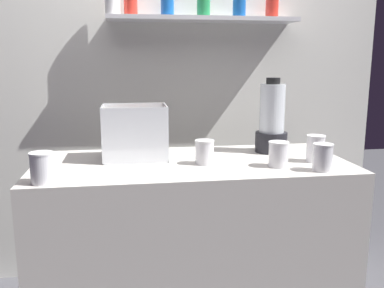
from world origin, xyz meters
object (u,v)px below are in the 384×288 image
object	(u,v)px
juice_cup_pomegranate_middle	(278,156)
juice_cup_beet_far_right	(315,149)
juice_cup_mango_right	(323,158)
carrot_display_bin	(135,142)
juice_cup_mango_far_left	(42,169)
juice_cup_pomegranate_left	(205,153)
blender_pitcher	(272,122)

from	to	relation	value
juice_cup_pomegranate_middle	juice_cup_beet_far_right	xyz separation A→B (m)	(0.20, 0.06, 0.01)
juice_cup_mango_right	carrot_display_bin	bearing A→B (deg)	156.18
carrot_display_bin	juice_cup_mango_far_left	bearing A→B (deg)	-135.15
carrot_display_bin	juice_cup_beet_far_right	size ratio (longest dim) A/B	2.43
juice_cup_mango_far_left	juice_cup_pomegranate_left	size ratio (longest dim) A/B	1.10
juice_cup_mango_far_left	juice_cup_mango_right	size ratio (longest dim) A/B	1.03
juice_cup_pomegranate_left	juice_cup_beet_far_right	xyz separation A→B (m)	(0.50, -0.03, 0.01)
juice_cup_pomegranate_left	juice_cup_pomegranate_middle	bearing A→B (deg)	-16.97
carrot_display_bin	juice_cup_mango_far_left	distance (m)	0.49
juice_cup_mango_far_left	juice_cup_pomegranate_left	distance (m)	0.68
carrot_display_bin	juice_cup_mango_far_left	xyz separation A→B (m)	(-0.35, -0.35, -0.03)
juice_cup_pomegranate_left	blender_pitcher	bearing A→B (deg)	27.79
carrot_display_bin	juice_cup_pomegranate_middle	bearing A→B (deg)	-21.71
carrot_display_bin	juice_cup_pomegranate_left	size ratio (longest dim) A/B	2.73
juice_cup_beet_far_right	juice_cup_mango_right	bearing A→B (deg)	-104.65
juice_cup_mango_far_left	juice_cup_pomegranate_middle	size ratio (longest dim) A/B	1.08
carrot_display_bin	juice_cup_beet_far_right	distance (m)	0.82
juice_cup_pomegranate_middle	juice_cup_beet_far_right	distance (m)	0.21
juice_cup_pomegranate_middle	juice_cup_mango_right	bearing A→B (deg)	-31.38
juice_cup_beet_far_right	carrot_display_bin	bearing A→B (deg)	167.38
juice_cup_mango_far_left	juice_cup_beet_far_right	world-z (taller)	juice_cup_beet_far_right
juice_cup_pomegranate_left	juice_cup_beet_far_right	bearing A→B (deg)	-3.63
juice_cup_pomegranate_middle	juice_cup_mango_right	size ratio (longest dim) A/B	0.96
blender_pitcher	juice_cup_mango_right	world-z (taller)	blender_pitcher
juice_cup_pomegranate_middle	juice_cup_beet_far_right	bearing A→B (deg)	17.31
blender_pitcher	juice_cup_pomegranate_middle	distance (m)	0.31
blender_pitcher	juice_cup_beet_far_right	distance (m)	0.28
juice_cup_mango_far_left	juice_cup_mango_right	world-z (taller)	juice_cup_mango_far_left
juice_cup_pomegranate_left	carrot_display_bin	bearing A→B (deg)	153.74
juice_cup_mango_far_left	juice_cup_beet_far_right	xyz separation A→B (m)	(1.15, 0.17, 0.00)
blender_pitcher	juice_cup_pomegranate_left	distance (m)	0.43
juice_cup_mango_far_left	juice_cup_pomegranate_left	world-z (taller)	juice_cup_mango_far_left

